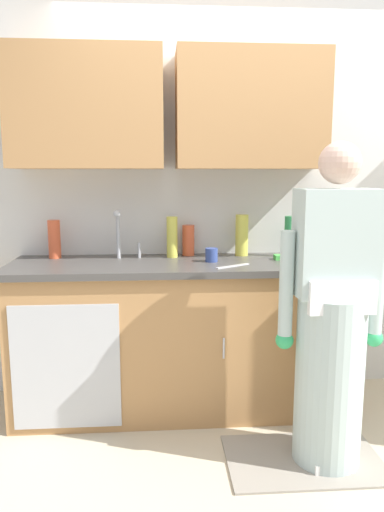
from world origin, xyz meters
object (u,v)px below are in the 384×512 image
object	(u,v)px
bottle_water_tall	(188,240)
bottle_soap	(172,237)
person_at_sink	(331,332)
knife_on_counter	(233,266)
bottle_cleaner_spray	(242,235)
sponge	(283,257)
cup_by_sink	(211,255)
sink	(123,265)
bottle_dish_liquid	(54,239)
bottle_water_short	(289,236)

from	to	relation	value
bottle_water_tall	bottle_soap	world-z (taller)	bottle_soap
person_at_sink	knife_on_counter	xyz separation A→B (m)	(-0.42, 0.47, 0.25)
bottle_cleaner_spray	sponge	distance (m)	0.31
bottle_water_tall	cup_by_sink	distance (m)	0.28
sink	knife_on_counter	size ratio (longest dim) A/B	2.08
sink	sponge	size ratio (longest dim) A/B	4.55
bottle_dish_liquid	bottle_soap	bearing A→B (deg)	-1.75
bottle_dish_liquid	bottle_cleaner_spray	bearing A→B (deg)	0.57
bottle_cleaner_spray	bottle_water_short	bearing A→B (deg)	-11.09
person_at_sink	bottle_water_short	distance (m)	0.88
cup_by_sink	sponge	bearing A→B (deg)	5.13
knife_on_counter	sponge	distance (m)	0.41
bottle_water_tall	bottle_water_short	xyz separation A→B (m)	(0.65, -0.09, 0.03)
bottle_water_tall	bottle_water_short	world-z (taller)	bottle_water_short
sink	bottle_cleaner_spray	distance (m)	0.80
sink	bottle_cleaner_spray	xyz separation A→B (m)	(0.76, 0.19, 0.15)
bottle_water_short	bottle_water_tall	bearing A→B (deg)	171.73
sink	person_at_sink	bearing A→B (deg)	-31.66
knife_on_counter	sponge	size ratio (longest dim) A/B	2.18
cup_by_sink	knife_on_counter	size ratio (longest dim) A/B	0.35
sink	sponge	distance (m)	0.99
sink	bottle_water_short	world-z (taller)	sink
bottle_cleaner_spray	bottle_dish_liquid	bearing A→B (deg)	-179.43
bottle_water_short	person_at_sink	bearing A→B (deg)	-89.48
bottle_water_tall	bottle_water_short	size ratio (longest dim) A/B	0.76
bottle_cleaner_spray	cup_by_sink	distance (m)	0.32
bottle_water_short	sponge	size ratio (longest dim) A/B	2.38
bottle_dish_liquid	bottle_soap	size ratio (longest dim) A/B	0.93
bottle_dish_liquid	bottle_cleaner_spray	size ratio (longest dim) A/B	0.90
bottle_soap	knife_on_counter	world-z (taller)	bottle_soap
bottle_soap	sponge	size ratio (longest dim) A/B	2.37
bottle_water_short	sponge	xyz separation A→B (m)	(-0.07, -0.11, -0.12)
person_at_sink	bottle_soap	distance (m)	1.18
bottle_water_short	sponge	bearing A→B (deg)	-120.34
bottle_dish_liquid	person_at_sink	bearing A→B (deg)	-29.03
sink	bottle_water_tall	xyz separation A→B (m)	(0.41, 0.23, 0.11)
bottle_soap	bottle_cleaner_spray	size ratio (longest dim) A/B	0.98
bottle_dish_liquid	cup_by_sink	bearing A→B (deg)	-11.57
bottle_cleaner_spray	bottle_water_short	size ratio (longest dim) A/B	1.02
sink	bottle_water_short	bearing A→B (deg)	7.19
person_at_sink	bottle_water_short	xyz separation A→B (m)	(-0.01, 0.79, 0.38)
sink	bottle_dish_liquid	xyz separation A→B (m)	(-0.44, 0.18, 0.14)
bottle_cleaner_spray	person_at_sink	bearing A→B (deg)	-70.11
bottle_water_short	bottle_soap	bearing A→B (deg)	178.18
bottle_soap	sink	bearing A→B (deg)	-152.44
cup_by_sink	knife_on_counter	world-z (taller)	cup_by_sink
bottle_soap	bottle_water_short	bearing A→B (deg)	-1.82
knife_on_counter	person_at_sink	bearing A→B (deg)	-80.83
sink	sponge	bearing A→B (deg)	1.21
person_at_sink	knife_on_counter	size ratio (longest dim) A/B	6.75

